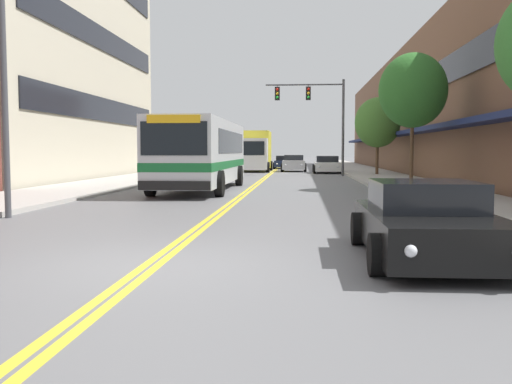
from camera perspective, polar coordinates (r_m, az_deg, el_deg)
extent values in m
plane|color=slate|center=(45.62, 1.61, 1.96)|extent=(240.00, 240.00, 0.00)
cube|color=#B2ADA5|center=(46.59, -7.62, 2.07)|extent=(3.96, 106.00, 0.15)
cube|color=#B2ADA5|center=(45.86, 10.99, 1.99)|extent=(3.96, 106.00, 0.15)
cube|color=yellow|center=(45.62, 1.49, 1.97)|extent=(0.14, 106.00, 0.01)
cube|color=yellow|center=(45.61, 1.74, 1.97)|extent=(0.14, 106.00, 0.01)
cube|color=black|center=(36.08, -15.01, 7.97)|extent=(0.08, 20.78, 1.40)
cube|color=black|center=(36.61, -15.14, 14.60)|extent=(0.08, 20.78, 1.40)
cube|color=brown|center=(47.05, 18.70, 7.54)|extent=(8.00, 68.00, 9.40)
cube|color=navy|center=(46.07, 13.13, 5.49)|extent=(1.10, 61.20, 0.24)
cube|color=black|center=(46.31, 13.82, 9.09)|extent=(0.08, 61.20, 1.40)
cube|color=silver|center=(25.47, -5.43, 4.01)|extent=(2.60, 11.24, 2.67)
cube|color=#196B33|center=(25.47, -5.43, 2.81)|extent=(2.62, 11.26, 0.32)
cube|color=black|center=(26.02, -5.23, 4.95)|extent=(2.63, 8.77, 0.96)
cube|color=black|center=(19.94, -8.23, 5.33)|extent=(2.34, 0.04, 1.17)
cube|color=yellow|center=(19.95, -8.26, 7.24)|extent=(1.87, 0.06, 0.28)
cube|color=black|center=(19.95, -8.20, 0.63)|extent=(2.54, 0.08, 0.32)
cylinder|color=black|center=(22.05, -10.52, 0.86)|extent=(0.30, 1.00, 1.00)
cylinder|color=black|center=(21.52, -3.67, 0.84)|extent=(0.30, 1.00, 1.00)
cylinder|color=black|center=(28.78, -6.97, 1.65)|extent=(0.30, 1.00, 1.00)
cylinder|color=black|center=(28.37, -1.70, 1.65)|extent=(0.30, 1.00, 1.00)
cube|color=#232328|center=(35.46, -6.36, 2.14)|extent=(1.82, 4.65, 0.68)
cube|color=black|center=(35.63, -6.31, 3.07)|extent=(1.56, 2.05, 0.46)
cylinder|color=black|center=(34.25, -8.34, 1.72)|extent=(0.22, 0.63, 0.63)
cylinder|color=black|center=(33.89, -5.27, 1.72)|extent=(0.22, 0.63, 0.63)
cylinder|color=black|center=(37.06, -7.36, 1.91)|extent=(0.22, 0.63, 0.63)
cylinder|color=black|center=(36.73, -4.51, 1.91)|extent=(0.22, 0.63, 0.63)
sphere|color=silver|center=(33.29, -8.19, 2.06)|extent=(0.16, 0.16, 0.16)
sphere|color=silver|center=(33.04, -6.04, 2.06)|extent=(0.16, 0.16, 0.16)
cube|color=red|center=(37.88, -6.67, 2.32)|extent=(0.18, 0.04, 0.10)
cube|color=red|center=(37.65, -4.72, 2.32)|extent=(0.18, 0.04, 0.10)
cube|color=black|center=(9.55, 16.63, -3.66)|extent=(1.85, 4.27, 0.61)
cube|color=black|center=(9.66, 16.48, -0.34)|extent=(1.59, 1.88, 0.47)
cylinder|color=black|center=(8.12, 12.01, -6.14)|extent=(0.22, 0.60, 0.60)
cylinder|color=black|center=(10.72, 10.14, -3.62)|extent=(0.22, 0.60, 0.60)
cylinder|color=black|center=(11.07, 19.97, -3.56)|extent=(0.22, 0.60, 0.60)
sphere|color=silver|center=(7.32, 15.23, -5.73)|extent=(0.16, 0.16, 0.16)
cube|color=red|center=(11.54, 11.14, -2.08)|extent=(0.18, 0.04, 0.10)
cube|color=red|center=(11.77, 17.60, -2.08)|extent=(0.18, 0.04, 0.10)
cube|color=white|center=(45.02, 7.12, 2.56)|extent=(1.95, 4.55, 0.68)
cube|color=black|center=(45.19, 7.12, 3.30)|extent=(1.68, 2.00, 0.47)
cylinder|color=black|center=(43.58, 5.90, 2.27)|extent=(0.22, 0.65, 0.65)
cylinder|color=black|center=(43.67, 8.51, 2.25)|extent=(0.22, 0.65, 0.65)
cylinder|color=black|center=(46.39, 5.81, 2.38)|extent=(0.22, 0.65, 0.65)
cylinder|color=black|center=(46.48, 8.27, 2.36)|extent=(0.22, 0.65, 0.65)
sphere|color=silver|center=(42.70, 6.35, 2.53)|extent=(0.16, 0.16, 0.16)
sphere|color=silver|center=(42.76, 8.18, 2.52)|extent=(0.16, 0.16, 0.16)
cube|color=red|center=(47.27, 6.14, 2.69)|extent=(0.18, 0.04, 0.10)
cube|color=red|center=(47.33, 7.84, 2.67)|extent=(0.18, 0.04, 0.10)
cube|color=#19234C|center=(55.95, 2.87, 2.86)|extent=(1.85, 4.48, 0.61)
cube|color=black|center=(56.12, 2.87, 3.41)|extent=(1.59, 1.97, 0.47)
cylinder|color=black|center=(54.60, 1.83, 2.65)|extent=(0.22, 0.63, 0.63)
cylinder|color=black|center=(54.55, 3.82, 2.64)|extent=(0.22, 0.63, 0.63)
cylinder|color=black|center=(57.37, 1.95, 2.72)|extent=(0.22, 0.63, 0.63)
cylinder|color=black|center=(57.32, 3.85, 2.72)|extent=(0.22, 0.63, 0.63)
sphere|color=silver|center=(53.71, 2.11, 2.84)|extent=(0.16, 0.16, 0.16)
sphere|color=silver|center=(53.68, 3.49, 2.83)|extent=(0.16, 0.16, 0.16)
cube|color=red|center=(58.22, 2.27, 2.94)|extent=(0.18, 0.04, 0.10)
cube|color=red|center=(58.18, 3.58, 2.93)|extent=(0.18, 0.04, 0.10)
cube|color=#B7B7BC|center=(48.10, 3.80, 2.74)|extent=(1.85, 4.09, 0.75)
cube|color=black|center=(48.25, 3.81, 3.45)|extent=(1.59, 1.80, 0.45)
cylinder|color=black|center=(46.86, 2.62, 2.44)|extent=(0.22, 0.68, 0.68)
cylinder|color=black|center=(46.84, 4.94, 2.43)|extent=(0.22, 0.68, 0.68)
cylinder|color=black|center=(49.39, 2.72, 2.53)|extent=(0.22, 0.68, 0.68)
cylinder|color=black|center=(49.37, 4.91, 2.51)|extent=(0.22, 0.68, 0.68)
sphere|color=silver|center=(46.05, 2.96, 2.73)|extent=(0.16, 0.16, 0.16)
sphere|color=silver|center=(46.03, 4.58, 2.72)|extent=(0.16, 0.16, 0.16)
cube|color=red|center=(50.16, 3.07, 2.84)|extent=(0.18, 0.04, 0.10)
cube|color=red|center=(50.15, 4.59, 2.83)|extent=(0.18, 0.04, 0.10)
cube|color=white|center=(45.50, -0.38, 3.83)|extent=(2.44, 1.96, 2.47)
cube|color=black|center=(44.50, -0.49, 4.40)|extent=(2.07, 0.04, 1.09)
cube|color=yellow|center=(48.75, -0.06, 4.25)|extent=(2.49, 4.57, 3.13)
cylinder|color=black|center=(45.64, -1.95, 2.49)|extent=(0.28, 0.84, 0.84)
cylinder|color=black|center=(45.43, 1.19, 2.49)|extent=(0.28, 0.84, 0.84)
cylinder|color=black|center=(50.25, -1.36, 2.65)|extent=(0.28, 0.84, 0.84)
cylinder|color=black|center=(50.06, 1.49, 2.64)|extent=(0.28, 0.84, 0.84)
cylinder|color=#47474C|center=(40.17, 8.70, 6.37)|extent=(0.18, 0.18, 6.66)
cylinder|color=#47474C|center=(40.29, 4.87, 10.65)|extent=(5.38, 0.11, 0.11)
cube|color=black|center=(40.23, 5.25, 9.80)|extent=(0.34, 0.26, 0.92)
sphere|color=red|center=(40.10, 5.26, 10.21)|extent=(0.18, 0.18, 0.18)
sphere|color=yellow|center=(40.07, 5.25, 9.82)|extent=(0.18, 0.18, 0.18)
sphere|color=green|center=(40.05, 5.25, 9.43)|extent=(0.18, 0.18, 0.18)
cylinder|color=black|center=(40.29, 5.26, 10.55)|extent=(0.02, 0.02, 0.14)
cube|color=black|center=(40.26, 2.14, 9.81)|extent=(0.34, 0.26, 0.92)
sphere|color=red|center=(40.13, 2.14, 10.22)|extent=(0.18, 0.18, 0.18)
sphere|color=yellow|center=(40.10, 2.13, 9.83)|extent=(0.18, 0.18, 0.18)
sphere|color=green|center=(40.08, 2.13, 9.44)|extent=(0.18, 0.18, 0.18)
cylinder|color=black|center=(40.32, 2.15, 10.56)|extent=(0.02, 0.02, 0.14)
cylinder|color=#47474C|center=(16.24, -23.97, 12.97)|extent=(0.16, 0.16, 8.65)
cylinder|color=brown|center=(26.15, 15.30, 3.77)|extent=(0.16, 0.16, 2.97)
ellipsoid|color=#2D6B28|center=(26.28, 15.41, 9.77)|extent=(2.97, 2.97, 3.27)
cylinder|color=brown|center=(40.01, 12.01, 3.36)|extent=(0.21, 0.21, 2.20)
ellipsoid|color=#42752D|center=(40.06, 12.06, 6.82)|extent=(3.10, 3.10, 3.41)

